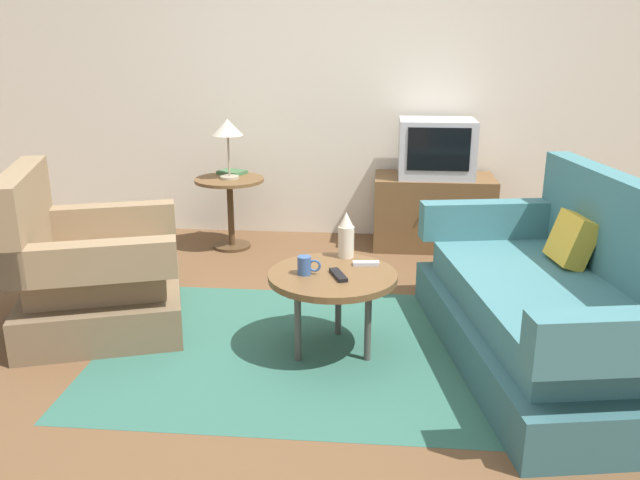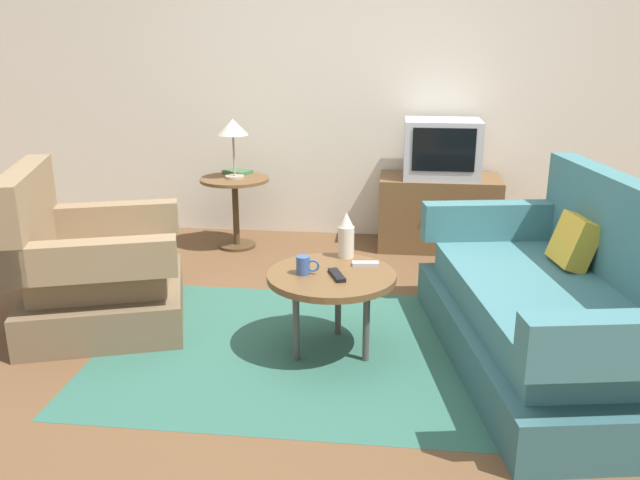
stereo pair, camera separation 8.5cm
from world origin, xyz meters
name	(u,v)px [view 2 (the right image)]	position (x,y,z in m)	size (l,w,h in m)	color
ground_plane	(308,345)	(0.00, 0.00, 0.00)	(16.00, 16.00, 0.00)	brown
back_wall	(344,73)	(0.00, 2.23, 1.35)	(9.00, 0.12, 2.70)	beige
area_rug	(331,350)	(0.13, -0.05, 0.00)	(2.51, 1.68, 0.00)	#2D5B4C
armchair	(92,273)	(-1.30, 0.16, 0.31)	(1.13, 1.17, 0.94)	brown
couch	(559,309)	(1.30, -0.05, 0.30)	(1.24, 1.98, 0.95)	#325C60
coffee_table	(332,280)	(0.13, -0.05, 0.41)	(0.68, 0.68, 0.45)	brown
side_table	(235,197)	(-0.81, 1.69, 0.41)	(0.54, 0.54, 0.57)	brown
tv_stand	(438,212)	(0.80, 1.88, 0.29)	(0.94, 0.52, 0.58)	brown
television	(442,149)	(0.80, 1.87, 0.80)	(0.58, 0.44, 0.45)	#B7B7BC
table_lamp	(233,130)	(-0.81, 1.68, 0.94)	(0.24, 0.24, 0.46)	#9E937A
vase	(346,236)	(0.19, 0.22, 0.57)	(0.09, 0.09, 0.26)	beige
mug	(304,265)	(-0.01, -0.08, 0.50)	(0.12, 0.07, 0.10)	#335184
tv_remote_dark	(337,275)	(0.16, -0.10, 0.46)	(0.11, 0.18, 0.02)	black
tv_remote_silver	(365,264)	(0.30, 0.09, 0.46)	(0.15, 0.07, 0.02)	#B2B2B7
book	(238,172)	(-0.83, 1.86, 0.58)	(0.25, 0.23, 0.03)	#3D663D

